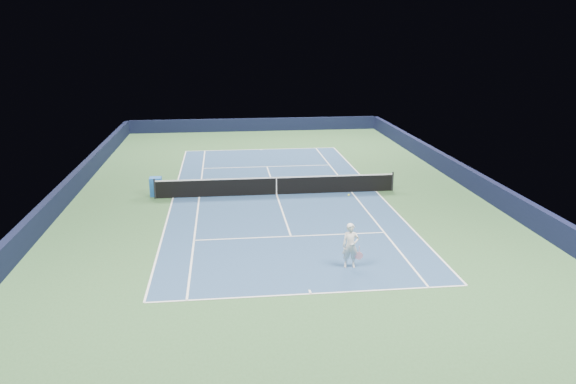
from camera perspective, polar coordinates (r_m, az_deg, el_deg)
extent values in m
plane|color=#2E532D|center=(30.17, -1.17, -0.26)|extent=(40.00, 40.00, 0.00)
cube|color=black|center=(49.36, -3.42, 6.84)|extent=(22.00, 0.35, 1.10)
cube|color=black|center=(32.83, 17.98, 1.29)|extent=(0.35, 40.00, 1.10)
cube|color=black|center=(30.96, -21.54, 0.07)|extent=(0.35, 40.00, 1.10)
cube|color=navy|center=(30.17, -1.17, -0.26)|extent=(10.97, 23.77, 0.01)
cube|color=white|center=(41.67, -2.76, 4.35)|extent=(10.97, 0.08, 0.00)
cube|color=white|center=(19.15, 2.33, -10.29)|extent=(10.97, 0.08, 0.00)
cube|color=white|center=(31.15, 8.92, 0.09)|extent=(0.08, 23.77, 0.00)
cube|color=white|center=(30.17, -11.60, -0.58)|extent=(0.08, 23.77, 0.00)
cube|color=white|center=(30.82, 6.46, 0.01)|extent=(0.08, 23.77, 0.00)
cube|color=white|center=(30.07, -9.00, -0.50)|extent=(0.08, 23.77, 0.00)
cube|color=white|center=(36.33, -2.15, 2.59)|extent=(8.23, 0.08, 0.00)
cube|color=white|center=(24.13, 0.30, -4.52)|extent=(8.23, 0.08, 0.00)
cube|color=white|center=(30.17, -1.17, -0.25)|extent=(0.08, 12.80, 0.00)
cube|color=white|center=(41.52, -2.75, 4.31)|extent=(0.08, 0.30, 0.00)
cube|color=white|center=(19.28, 2.26, -10.09)|extent=(0.08, 0.30, 0.00)
cylinder|color=black|center=(30.12, -13.39, 0.32)|extent=(0.10, 0.10, 1.07)
cylinder|color=black|center=(31.27, 10.58, 1.07)|extent=(0.10, 0.10, 1.07)
cube|color=black|center=(30.04, -1.18, 0.57)|extent=(12.80, 0.03, 0.91)
cube|color=white|center=(29.92, -1.18, 1.47)|extent=(12.80, 0.04, 0.06)
cube|color=white|center=(30.04, -1.18, 0.57)|extent=(0.05, 0.04, 0.91)
cube|color=#1D5AB3|center=(30.65, -13.27, 0.54)|extent=(0.62, 0.56, 1.00)
cube|color=white|center=(30.63, -12.73, 0.46)|extent=(0.04, 0.45, 0.45)
imported|color=white|center=(20.95, 6.37, -5.44)|extent=(0.66, 0.47, 1.70)
cylinder|color=pink|center=(21.04, 7.24, -5.84)|extent=(0.03, 0.03, 0.28)
cylinder|color=black|center=(21.13, 7.22, -6.44)|extent=(0.28, 0.02, 0.28)
cylinder|color=pink|center=(21.13, 7.22, -6.44)|extent=(0.30, 0.03, 0.30)
sphere|color=yellow|center=(21.36, 6.18, -0.30)|extent=(0.07, 0.07, 0.07)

